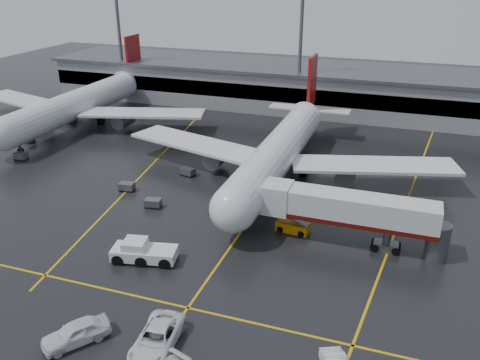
% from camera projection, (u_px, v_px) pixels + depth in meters
% --- Properties ---
extents(ground, '(220.00, 220.00, 0.00)m').
position_uv_depth(ground, '(260.00, 205.00, 64.00)').
color(ground, black).
rests_on(ground, ground).
extents(apron_line_centre, '(0.25, 90.00, 0.02)m').
position_uv_depth(apron_line_centre, '(260.00, 205.00, 63.99)').
color(apron_line_centre, gold).
rests_on(apron_line_centre, ground).
extents(apron_line_stop, '(60.00, 0.25, 0.02)m').
position_uv_depth(apron_line_stop, '(188.00, 308.00, 44.97)').
color(apron_line_stop, gold).
rests_on(apron_line_stop, ground).
extents(apron_line_left, '(9.99, 69.35, 0.02)m').
position_uv_depth(apron_line_left, '(157.00, 159.00, 78.67)').
color(apron_line_left, gold).
rests_on(apron_line_left, ground).
extents(apron_line_right, '(7.57, 69.64, 0.02)m').
position_uv_depth(apron_line_right, '(410.00, 193.00, 67.22)').
color(apron_line_right, gold).
rests_on(apron_line_right, ground).
extents(terminal, '(122.00, 19.00, 8.60)m').
position_uv_depth(terminal, '(328.00, 89.00, 103.72)').
color(terminal, gray).
rests_on(terminal, ground).
extents(light_mast_left, '(3.00, 1.20, 25.45)m').
position_uv_depth(light_mast_left, '(119.00, 32.00, 108.07)').
color(light_mast_left, '#595B60').
rests_on(light_mast_left, ground).
extents(light_mast_mid, '(3.00, 1.20, 25.45)m').
position_uv_depth(light_mast_mid, '(301.00, 41.00, 96.02)').
color(light_mast_mid, '#595B60').
rests_on(light_mast_mid, ground).
extents(main_airliner, '(48.80, 45.60, 14.10)m').
position_uv_depth(main_airliner, '(281.00, 149.00, 70.70)').
color(main_airliner, silver).
rests_on(main_airliner, ground).
extents(second_airliner, '(48.80, 45.60, 14.10)m').
position_uv_depth(second_airliner, '(80.00, 103.00, 93.73)').
color(second_airliner, silver).
rests_on(second_airliner, ground).
extents(jet_bridge, '(19.90, 3.40, 6.05)m').
position_uv_depth(jet_bridge, '(350.00, 212.00, 53.65)').
color(jet_bridge, silver).
rests_on(jet_bridge, ground).
extents(pushback_tractor, '(7.06, 4.06, 2.38)m').
position_uv_depth(pushback_tractor, '(143.00, 252.00, 51.81)').
color(pushback_tractor, silver).
rests_on(pushback_tractor, ground).
extents(belt_loader, '(3.93, 2.14, 2.39)m').
position_uv_depth(belt_loader, '(293.00, 227.00, 57.51)').
color(belt_loader, orange).
rests_on(belt_loader, ground).
extents(service_van_a, '(3.73, 6.87, 1.83)m').
position_uv_depth(service_van_a, '(157.00, 339.00, 40.00)').
color(service_van_a, white).
rests_on(service_van_a, ground).
extents(service_van_d, '(5.06, 5.73, 1.87)m').
position_uv_depth(service_van_d, '(76.00, 333.00, 40.61)').
color(service_van_d, white).
rests_on(service_van_d, ground).
extents(baggage_cart_a, '(2.18, 1.60, 1.12)m').
position_uv_depth(baggage_cart_a, '(153.00, 203.00, 63.15)').
color(baggage_cart_a, '#595B60').
rests_on(baggage_cart_a, ground).
extents(baggage_cart_b, '(2.15, 1.55, 1.12)m').
position_uv_depth(baggage_cart_b, '(127.00, 186.00, 67.75)').
color(baggage_cart_b, '#595B60').
rests_on(baggage_cart_b, ground).
extents(baggage_cart_c, '(2.25, 1.73, 1.12)m').
position_uv_depth(baggage_cart_c, '(188.00, 171.00, 72.52)').
color(baggage_cart_c, '#595B60').
rests_on(baggage_cart_c, ground).
extents(baggage_cart_d, '(2.30, 1.84, 1.12)m').
position_uv_depth(baggage_cart_d, '(28.00, 139.00, 85.90)').
color(baggage_cart_d, '#595B60').
rests_on(baggage_cart_d, ground).
extents(baggage_cart_e, '(2.01, 1.32, 1.12)m').
position_uv_depth(baggage_cart_e, '(21.00, 156.00, 78.34)').
color(baggage_cart_e, '#595B60').
rests_on(baggage_cart_e, ground).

